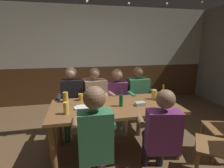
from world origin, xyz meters
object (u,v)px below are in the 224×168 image
object	(u,v)px
person_0	(72,99)
person_5	(161,132)
bottle_0	(121,100)
bottle_2	(99,107)
chair_empty_near_right	(224,146)
pint_glass_1	(66,97)
pint_glass_3	(154,95)
person_1	(96,97)
plate_0	(81,108)
pint_glass_2	(101,101)
pint_glass_4	(81,97)
dining_table	(115,112)
condiment_caddy	(140,104)
person_3	(139,95)
chair_empty_near_left	(85,97)
pint_glass_0	(66,108)
bottle_1	(163,95)
person_4	(95,136)
person_2	(117,97)

from	to	relation	value
person_0	person_5	bearing A→B (deg)	127.29
bottle_0	bottle_2	xyz separation A→B (m)	(-0.35, -0.24, 0.01)
chair_empty_near_right	pint_glass_1	bearing A→B (deg)	94.97
pint_glass_3	bottle_0	bearing A→B (deg)	-161.83
person_1	chair_empty_near_right	bearing A→B (deg)	120.66
plate_0	person_0	bearing A→B (deg)	101.39
pint_glass_2	pint_glass_4	bearing A→B (deg)	132.41
dining_table	pint_glass_4	distance (m)	0.61
person_1	condiment_caddy	world-z (taller)	person_1
dining_table	person_0	bearing A→B (deg)	132.80
dining_table	bottle_2	xyz separation A→B (m)	(-0.27, -0.30, 0.20)
person_0	plate_0	world-z (taller)	person_0
person_1	pint_glass_4	world-z (taller)	person_1
person_3	person_0	bearing A→B (deg)	-4.49
person_1	pint_glass_4	bearing A→B (deg)	41.68
dining_table	pint_glass_1	distance (m)	0.80
condiment_caddy	pint_glass_1	world-z (taller)	pint_glass_1
dining_table	chair_empty_near_left	world-z (taller)	chair_empty_near_left
person_1	bottle_2	xyz separation A→B (m)	(-0.07, -0.99, 0.19)
plate_0	pint_glass_1	distance (m)	0.40
pint_glass_0	pint_glass_2	xyz separation A→B (m)	(0.48, 0.20, -0.01)
person_1	dining_table	bearing A→B (deg)	95.87
bottle_1	pint_glass_4	distance (m)	1.31
person_4	person_5	size ratio (longest dim) A/B	1.07
person_3	pint_glass_0	distance (m)	1.59
bottle_1	pint_glass_2	bearing A→B (deg)	-177.96
chair_empty_near_left	bottle_2	bearing A→B (deg)	78.46
person_1	chair_empty_near_right	size ratio (longest dim) A/B	1.39
person_0	chair_empty_near_right	world-z (taller)	person_0
person_5	pint_glass_3	world-z (taller)	person_5
person_5	bottle_2	xyz separation A→B (m)	(-0.66, 0.38, 0.22)
person_1	pint_glass_2	world-z (taller)	person_1
person_0	bottle_1	bearing A→B (deg)	156.37
plate_0	bottle_2	world-z (taller)	bottle_2
person_0	bottle_2	xyz separation A→B (m)	(0.36, -0.98, 0.18)
person_5	pint_glass_3	bearing A→B (deg)	81.07
person_1	pint_glass_2	bearing A→B (deg)	79.03
plate_0	bottle_2	size ratio (longest dim) A/B	0.81
person_2	bottle_2	distance (m)	1.10
chair_empty_near_left	pint_glass_3	bearing A→B (deg)	115.25
chair_empty_near_right	pint_glass_2	distance (m)	1.63
person_0	bottle_1	size ratio (longest dim) A/B	4.86
chair_empty_near_right	pint_glass_3	world-z (taller)	pint_glass_3
chair_empty_near_right	bottle_2	xyz separation A→B (m)	(-1.40, 0.55, 0.39)
pint_glass_3	pint_glass_0	bearing A→B (deg)	-166.66
chair_empty_near_right	pint_glass_0	distance (m)	1.96
dining_table	pint_glass_4	size ratio (longest dim) A/B	17.21
bottle_0	bottle_2	distance (m)	0.42
chair_empty_near_left	plate_0	distance (m)	1.44
pint_glass_0	bottle_1	bearing A→B (deg)	9.20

